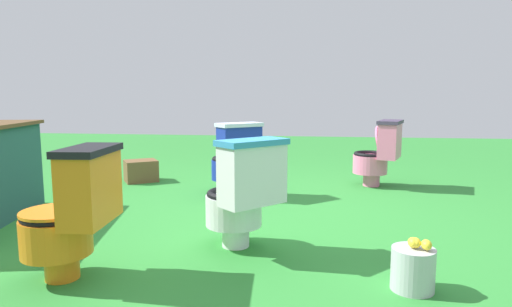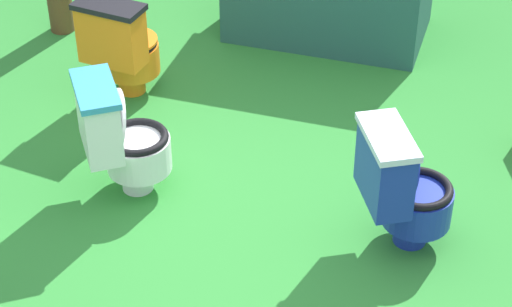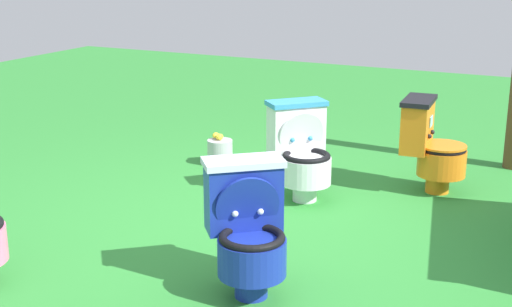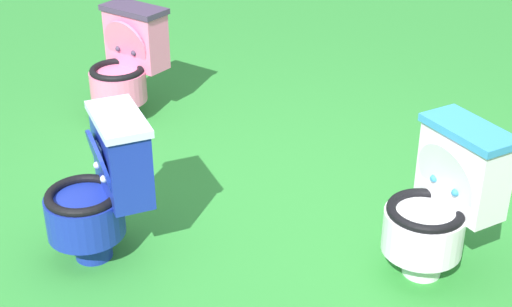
% 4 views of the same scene
% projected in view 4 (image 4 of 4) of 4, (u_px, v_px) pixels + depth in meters
% --- Properties ---
extents(ground, '(14.00, 14.00, 0.00)m').
position_uv_depth(ground, '(269.00, 233.00, 3.81)').
color(ground, '#2D8433').
extents(toilet_blue, '(0.64, 0.62, 0.73)m').
position_uv_depth(toilet_blue, '(102.00, 187.00, 3.48)').
color(toilet_blue, '#192D9E').
rests_on(toilet_blue, ground).
extents(toilet_pink, '(0.54, 0.59, 0.73)m').
position_uv_depth(toilet_pink, '(127.00, 63.00, 4.89)').
color(toilet_pink, pink).
rests_on(toilet_pink, ground).
extents(toilet_white, '(0.63, 0.63, 0.73)m').
position_uv_depth(toilet_white, '(442.00, 201.00, 3.37)').
color(toilet_white, white).
rests_on(toilet_white, ground).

